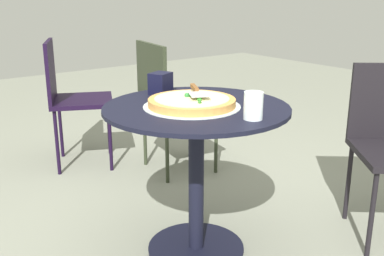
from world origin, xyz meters
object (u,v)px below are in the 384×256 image
patio_table (196,150)px  napkin_dispenser (161,83)px  drinking_cup (253,106)px  patio_chair_near (70,93)px  pizza_server (197,91)px  pizza_on_tray (192,103)px  patio_chair_corner (168,99)px

patio_table → napkin_dispenser: (0.01, 0.29, 0.26)m
drinking_cup → napkin_dispenser: 0.59m
patio_table → napkin_dispenser: 0.39m
napkin_dispenser → patio_chair_near: 1.14m
patio_table → drinking_cup: bearing=-80.9°
patio_table → drinking_cup: size_ratio=7.52×
napkin_dispenser → patio_chair_near: patio_chair_near is taller
pizza_server → drinking_cup: size_ratio=1.93×
pizza_server → napkin_dispenser: napkin_dispenser is taller
patio_table → patio_chair_near: (-0.00, 1.41, 0.01)m
pizza_on_tray → napkin_dispenser: size_ratio=4.09×
patio_table → patio_chair_corner: patio_chair_corner is taller
patio_table → drinking_cup: (0.05, -0.30, 0.26)m
patio_table → pizza_server: 0.27m
napkin_dispenser → patio_table: bearing=-115.9°
patio_chair_near → patio_chair_corner: (0.46, -0.51, -0.01)m
patio_table → patio_chair_near: patio_chair_near is taller
pizza_on_tray → pizza_server: bearing=29.6°
pizza_on_tray → pizza_server: pizza_server is taller
pizza_server → patio_chair_corner: size_ratio=0.24×
drinking_cup → patio_chair_near: size_ratio=0.12×
drinking_cup → patio_table: bearing=99.1°
patio_chair_near → patio_chair_corner: 0.69m
patio_chair_near → pizza_server: bearing=-89.2°
patio_chair_corner → pizza_on_tray: bearing=-118.4°
pizza_on_tray → pizza_server: size_ratio=2.01×
pizza_server → patio_chair_near: patio_chair_near is taller
patio_table → patio_chair_near: bearing=90.0°
pizza_on_tray → patio_chair_corner: patio_chair_corner is taller
drinking_cup → patio_chair_corner: bearing=70.9°
patio_table → napkin_dispenser: size_ratio=7.93×
patio_table → pizza_server: bearing=51.2°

